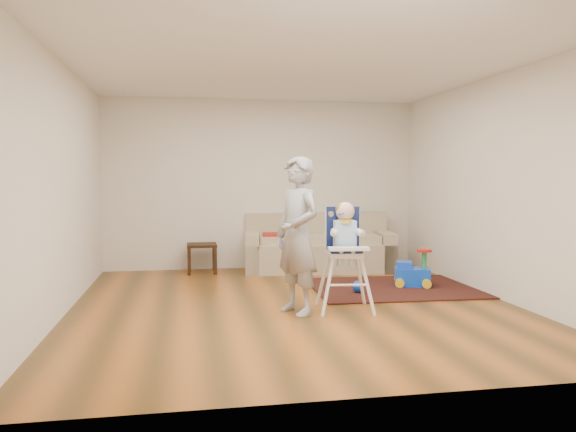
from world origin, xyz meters
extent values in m
plane|color=#4B3110|center=(0.00, 0.00, 0.00)|extent=(5.50, 5.50, 0.00)
cube|color=silver|center=(0.00, 2.75, 1.35)|extent=(5.00, 0.04, 2.70)
cube|color=silver|center=(-2.50, 0.00, 1.35)|extent=(0.04, 5.50, 2.70)
cube|color=silver|center=(2.50, 0.00, 1.35)|extent=(0.04, 5.50, 2.70)
cube|color=white|center=(0.00, 0.00, 2.70)|extent=(5.00, 5.50, 0.04)
cube|color=#A61F1B|center=(0.21, 2.25, 0.59)|extent=(0.56, 0.39, 0.04)
cube|color=black|center=(1.51, 0.71, 0.01)|extent=(2.25, 1.72, 0.02)
sphere|color=blue|center=(0.91, 0.47, 0.09)|extent=(0.15, 0.15, 0.15)
cylinder|color=blue|center=(0.44, -0.44, 1.08)|extent=(0.03, 0.12, 0.01)
imported|color=gray|center=(-0.04, -0.39, 0.84)|extent=(0.63, 0.73, 1.69)
camera|label=1|loc=(-1.20, -6.24, 1.47)|focal=35.00mm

